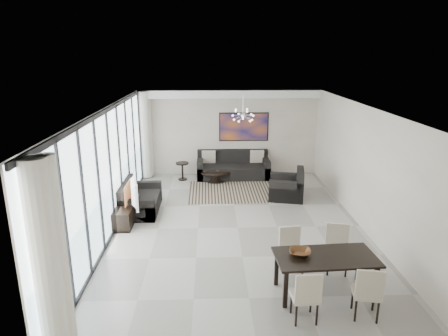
{
  "coord_description": "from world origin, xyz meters",
  "views": [
    {
      "loc": [
        -0.65,
        -8.86,
        4.1
      ],
      "look_at": [
        -0.3,
        0.89,
        1.25
      ],
      "focal_mm": 32.0,
      "sensor_mm": 36.0,
      "label": 1
    }
  ],
  "objects_px": {
    "sofa_main": "(233,169)",
    "television": "(131,192)",
    "tv_console": "(127,212)",
    "coffee_table": "(216,175)",
    "dining_table": "(325,261)"
  },
  "relations": [
    {
      "from": "tv_console",
      "to": "coffee_table",
      "type": "bearing_deg",
      "value": 54.12
    },
    {
      "from": "coffee_table",
      "to": "sofa_main",
      "type": "distance_m",
      "value": 0.73
    },
    {
      "from": "coffee_table",
      "to": "television",
      "type": "xyz_separation_m",
      "value": [
        -2.12,
        -3.22,
        0.6
      ]
    },
    {
      "from": "dining_table",
      "to": "television",
      "type": "bearing_deg",
      "value": 140.69
    },
    {
      "from": "tv_console",
      "to": "television",
      "type": "bearing_deg",
      "value": -23.82
    },
    {
      "from": "coffee_table",
      "to": "television",
      "type": "bearing_deg",
      "value": -123.34
    },
    {
      "from": "sofa_main",
      "to": "television",
      "type": "height_order",
      "value": "television"
    },
    {
      "from": "coffee_table",
      "to": "dining_table",
      "type": "xyz_separation_m",
      "value": [
        1.8,
        -6.44,
        0.44
      ]
    },
    {
      "from": "dining_table",
      "to": "coffee_table",
      "type": "bearing_deg",
      "value": 105.65
    },
    {
      "from": "sofa_main",
      "to": "dining_table",
      "type": "xyz_separation_m",
      "value": [
        1.2,
        -6.85,
        0.34
      ]
    },
    {
      "from": "tv_console",
      "to": "sofa_main",
      "type": "bearing_deg",
      "value": 51.03
    },
    {
      "from": "coffee_table",
      "to": "tv_console",
      "type": "relative_size",
      "value": 0.66
    },
    {
      "from": "sofa_main",
      "to": "tv_console",
      "type": "xyz_separation_m",
      "value": [
        -2.88,
        -3.56,
        -0.07
      ]
    },
    {
      "from": "tv_console",
      "to": "dining_table",
      "type": "xyz_separation_m",
      "value": [
        4.08,
        -3.28,
        0.41
      ]
    },
    {
      "from": "sofa_main",
      "to": "tv_console",
      "type": "relative_size",
      "value": 1.63
    }
  ]
}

